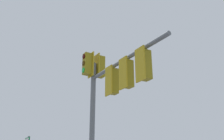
# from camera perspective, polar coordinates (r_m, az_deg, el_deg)

# --- Properties ---
(signal_mast_assembly) EXTENTS (4.43, 1.95, 6.30)m
(signal_mast_assembly) POSITION_cam_1_polar(r_m,az_deg,el_deg) (9.21, -1.10, -4.11)
(signal_mast_assembly) COLOR slate
(signal_mast_assembly) RESTS_ON ground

